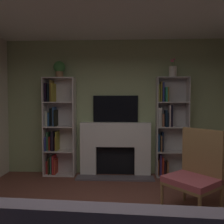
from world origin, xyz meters
TOP-DOWN VIEW (x-y plane):
  - wall_back_accent at (0.00, 2.70)m, footprint 4.80×0.06m
  - fireplace at (0.00, 2.55)m, footprint 1.56×0.53m
  - tv at (0.00, 2.64)m, footprint 0.94×0.06m
  - bookshelf_left at (-1.24, 2.55)m, footprint 0.65×0.33m
  - bookshelf_right at (1.09, 2.56)m, footprint 0.65×0.30m
  - potted_plant at (-1.16, 2.52)m, footprint 0.24×0.24m
  - vase_with_flowers at (1.16, 2.52)m, footprint 0.16×0.16m
  - armchair at (1.19, 0.97)m, footprint 0.85×0.86m

SIDE VIEW (x-z plane):
  - armchair at x=1.19m, z-range -0.02..1.13m
  - fireplace at x=0.00m, z-range 0.03..1.14m
  - bookshelf_left at x=-1.24m, z-range -0.03..2.01m
  - bookshelf_right at x=1.09m, z-range 0.00..2.04m
  - tv at x=0.00m, z-range 1.11..1.67m
  - wall_back_accent at x=0.00m, z-range 0.00..2.84m
  - vase_with_flowers at x=1.16m, z-range 1.97..2.35m
  - potted_plant at x=-1.16m, z-range 2.06..2.40m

